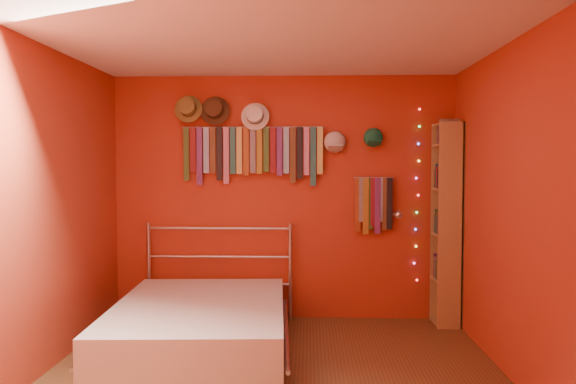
# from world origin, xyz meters

# --- Properties ---
(ground) EXTENTS (3.50, 3.50, 0.00)m
(ground) POSITION_xyz_m (0.00, 0.00, 0.00)
(ground) COLOR #55391D
(ground) RESTS_ON ground
(back_wall) EXTENTS (3.50, 0.02, 2.50)m
(back_wall) POSITION_xyz_m (0.00, 1.75, 1.25)
(back_wall) COLOR maroon
(back_wall) RESTS_ON ground
(right_wall) EXTENTS (0.02, 3.50, 2.50)m
(right_wall) POSITION_xyz_m (1.75, 0.00, 1.25)
(right_wall) COLOR maroon
(right_wall) RESTS_ON ground
(left_wall) EXTENTS (0.02, 3.50, 2.50)m
(left_wall) POSITION_xyz_m (-1.75, 0.00, 1.25)
(left_wall) COLOR maroon
(left_wall) RESTS_ON ground
(ceiling) EXTENTS (3.50, 3.50, 0.02)m
(ceiling) POSITION_xyz_m (0.00, 0.00, 2.50)
(ceiling) COLOR white
(ceiling) RESTS_ON back_wall
(tie_rack) EXTENTS (1.45, 0.03, 0.60)m
(tie_rack) POSITION_xyz_m (-0.31, 1.68, 1.73)
(tie_rack) COLOR #AFAFB4
(tie_rack) RESTS_ON back_wall
(small_tie_rack) EXTENTS (0.40, 0.03, 0.58)m
(small_tie_rack) POSITION_xyz_m (0.92, 1.68, 1.21)
(small_tie_rack) COLOR #AFAFB4
(small_tie_rack) RESTS_ON back_wall
(fedora_olive) EXTENTS (0.29, 0.16, 0.28)m
(fedora_olive) POSITION_xyz_m (-0.97, 1.65, 2.17)
(fedora_olive) COLOR olive
(fedora_olive) RESTS_ON back_wall
(fedora_brown) EXTENTS (0.30, 0.16, 0.30)m
(fedora_brown) POSITION_xyz_m (-0.70, 1.65, 2.15)
(fedora_brown) COLOR #442B18
(fedora_brown) RESTS_ON back_wall
(fedora_white) EXTENTS (0.29, 0.16, 0.28)m
(fedora_white) POSITION_xyz_m (-0.29, 1.65, 2.09)
(fedora_white) COLOR white
(fedora_white) RESTS_ON back_wall
(cap_white) EXTENTS (0.20, 0.25, 0.20)m
(cap_white) POSITION_xyz_m (0.52, 1.70, 1.82)
(cap_white) COLOR silver
(cap_white) RESTS_ON back_wall
(cap_green) EXTENTS (0.19, 0.23, 0.19)m
(cap_green) POSITION_xyz_m (0.91, 1.70, 1.86)
(cap_green) COLOR #176946
(cap_green) RESTS_ON back_wall
(fairy_lights) EXTENTS (0.06, 0.02, 1.77)m
(fairy_lights) POSITION_xyz_m (1.36, 1.71, 1.28)
(fairy_lights) COLOR #FF3333
(fairy_lights) RESTS_ON back_wall
(reading_lamp) EXTENTS (0.07, 0.31, 0.09)m
(reading_lamp) POSITION_xyz_m (1.14, 1.51, 1.10)
(reading_lamp) COLOR #AFAFB4
(reading_lamp) RESTS_ON back_wall
(bookshelf) EXTENTS (0.25, 0.34, 2.00)m
(bookshelf) POSITION_xyz_m (1.66, 1.53, 1.02)
(bookshelf) COLOR olive
(bookshelf) RESTS_ON ground
(bed) EXTENTS (1.59, 2.09, 0.99)m
(bed) POSITION_xyz_m (-0.66, 0.61, 0.23)
(bed) COLOR #AFAFB4
(bed) RESTS_ON ground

